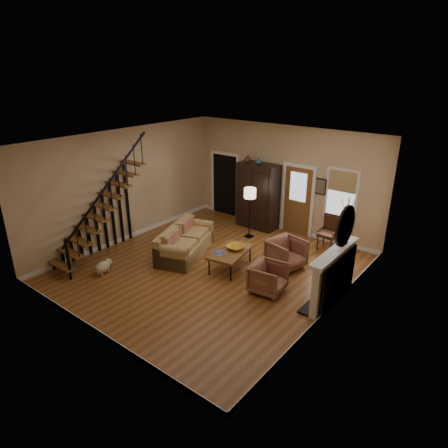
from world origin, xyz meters
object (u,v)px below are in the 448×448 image
Objects in this scene: armchair_left at (268,278)px; side_chair at (328,233)px; floor_lamp at (250,213)px; armoire at (258,196)px; sofa at (185,241)px; coffee_table at (230,259)px; armchair_right at (286,254)px.

armchair_left is 3.00m from side_chair.
armchair_left is 0.50× the size of floor_lamp.
armoire is 2.71× the size of armchair_left.
side_chair is (2.55, -0.20, -0.54)m from armoire.
armchair_left is at bearing -25.18° from sofa.
sofa reaches higher than coffee_table.
floor_lamp is at bearing 34.97° from armchair_left.
coffee_table is 1.69× the size of armchair_left.
armchair_right is 0.55× the size of floor_lamp.
armchair_right reaches higher than armchair_left.
armchair_left is at bearing -47.09° from floor_lamp.
side_chair is (0.09, 3.00, 0.16)m from armchair_left.
armchair_right is 1.72m from side_chair.
armchair_right is (1.10, 0.95, 0.14)m from coffee_table.
armoire reaches higher than armchair_right.
armoire is at bearing 110.72° from coffee_table.
side_chair reaches higher than coffee_table.
armoire is 2.06× the size of side_chair.
coffee_table is at bearing -69.28° from armoire.
floor_lamp is (-0.78, 1.97, 0.53)m from coffee_table.
floor_lamp reaches higher than side_chair.
armchair_right reaches higher than coffee_table.
armoire is 4.09m from armchair_left.
armchair_right is at bearing -40.78° from armoire.
coffee_table is 2.18m from floor_lamp.
armchair_left is (1.39, -0.37, 0.10)m from coffee_table.
floor_lamp is 1.53× the size of side_chair.
side_chair is at bearing 60.61° from coffee_table.
armoire reaches higher than sofa.
sofa is 1.64× the size of coffee_table.
floor_lamp is (0.29, -0.86, -0.27)m from armoire.
floor_lamp is at bearing 111.70° from coffee_table.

